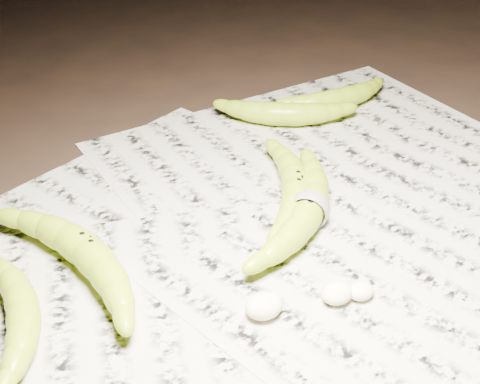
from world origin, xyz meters
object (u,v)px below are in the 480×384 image
banana_left_b (22,308)px  banana_upper_b (340,96)px  banana_left_a (86,249)px  banana_taped (309,207)px  banana_upper_a (284,112)px  banana_center (296,185)px

banana_left_b → banana_upper_b: (0.56, 0.23, 0.00)m
banana_left_a → banana_left_b: (-0.08, -0.05, -0.00)m
banana_taped → banana_upper_b: (0.22, 0.23, -0.00)m
banana_left_b → banana_upper_b: size_ratio=1.03×
banana_taped → banana_upper_b: size_ratio=1.38×
banana_upper_a → banana_upper_b: banana_upper_a is taller
banana_center → banana_upper_a: (0.10, 0.18, -0.00)m
banana_upper_a → banana_center: bearing=-85.4°
banana_left_b → banana_taped: size_ratio=0.75×
banana_left_a → banana_taped: banana_left_a is taller
banana_center → banana_upper_b: bearing=-17.0°
banana_left_a → banana_upper_b: (0.47, 0.17, -0.00)m
banana_left_b → banana_upper_b: 0.60m
banana_left_b → banana_center: bearing=-72.1°
banana_center → banana_taped: (-0.02, -0.05, 0.00)m
banana_left_a → banana_taped: (0.25, -0.05, -0.00)m
banana_upper_a → banana_upper_b: (0.11, 0.00, -0.00)m
banana_center → banana_upper_b: banana_center is taller
banana_upper_a → banana_upper_b: 0.11m
banana_taped → banana_left_b: bearing=138.7°
banana_center → banana_upper_a: bearing=2.7°
banana_upper_b → banana_upper_a: bearing=-174.1°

